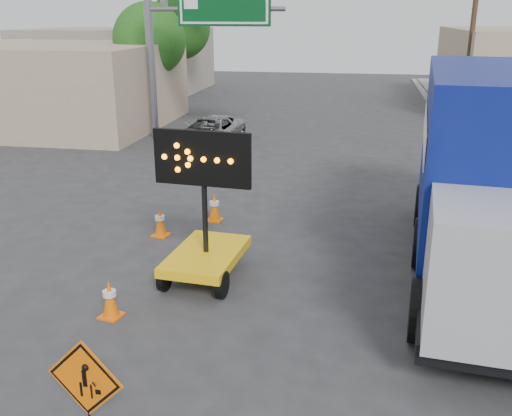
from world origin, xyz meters
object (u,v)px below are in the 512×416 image
(pickup_truck, at_px, (208,133))
(arrow_board, at_px, (206,247))
(construction_sign, at_px, (86,388))
(box_truck, at_px, (491,188))

(pickup_truck, bearing_deg, arrow_board, -71.49)
(construction_sign, bearing_deg, pickup_truck, 108.14)
(construction_sign, relative_size, box_truck, 0.16)
(construction_sign, height_order, box_truck, box_truck)
(arrow_board, height_order, box_truck, box_truck)
(construction_sign, height_order, pickup_truck, construction_sign)
(arrow_board, distance_m, pickup_truck, 12.58)
(construction_sign, distance_m, arrow_board, 5.06)
(arrow_board, height_order, pickup_truck, arrow_board)
(construction_sign, bearing_deg, arrow_board, 95.72)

